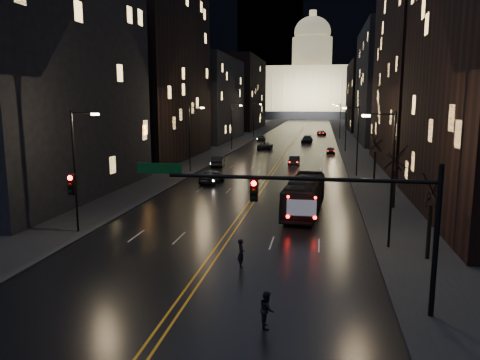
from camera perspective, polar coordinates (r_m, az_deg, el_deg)
The scene contains 37 objects.
ground at distance 23.77m, azimuth -6.98°, elevation -14.35°, with size 900.00×900.00×0.00m, color black.
road at distance 151.19m, azimuth 7.44°, elevation 5.92°, with size 20.00×320.00×0.02m, color black.
sidewalk_left at distance 152.43m, azimuth 2.15°, elevation 6.05°, with size 8.00×320.00×0.16m, color black.
sidewalk_right at distance 151.24m, azimuth 12.78°, elevation 5.79°, with size 8.00×320.00×0.16m, color black.
center_line at distance 151.19m, azimuth 7.44°, elevation 5.92°, with size 0.62×320.00×0.01m, color orange.
building_left_near at distance 50.82m, azimuth -23.23°, elevation 10.42°, with size 12.00×28.00×22.00m, color black.
building_left_mid at distance 79.75m, azimuth -10.54°, elevation 12.63°, with size 12.00×30.00×28.00m, color black.
building_left_far at distance 116.04m, azimuth -3.87°, elevation 9.81°, with size 12.00×34.00×20.00m, color black.
building_left_dist at distance 163.09m, azimuth 0.18°, elevation 10.48°, with size 12.00×40.00×24.00m, color black.
building_right_tall at distance 72.83m, azimuth 22.25°, elevation 16.34°, with size 12.00×30.00×38.00m, color black.
building_right_mid at distance 113.73m, azimuth 17.54°, elevation 10.91°, with size 12.00×34.00×26.00m, color black.
building_right_dist at distance 161.41m, azimuth 15.27°, elevation 9.80°, with size 12.00×40.00×22.00m, color black.
mountain_ridge at distance 405.94m, azimuth 15.21°, elevation 17.17°, with size 520.00×60.00×130.00m, color black.
capitol at distance 270.93m, azimuth 8.66°, elevation 11.13°, with size 90.00×50.00×58.50m.
traffic_signal at distance 21.24m, azimuth 8.19°, elevation -2.78°, with size 17.29×0.45×7.00m.
streetlamp_right_near at distance 31.39m, azimuth 17.75°, elevation 0.84°, with size 2.13×0.25×9.00m.
streetlamp_left_near at distance 35.55m, azimuth -19.28°, elevation 1.75°, with size 2.13×0.25×9.00m.
streetlamp_right_mid at distance 61.07m, azimuth 13.99°, elevation 5.09°, with size 2.13×0.25×9.00m.
streetlamp_left_mid at distance 63.32m, azimuth -6.01°, elevation 5.47°, with size 2.13×0.25×9.00m.
streetlamp_right_far at distance 90.97m, azimuth 12.69°, elevation 6.55°, with size 2.13×0.25×9.00m.
streetlamp_left_far at distance 92.49m, azimuth -0.91°, elevation 6.83°, with size 2.13×0.25×9.00m.
streetlamp_right_dist at distance 120.91m, azimuth 12.03°, elevation 7.28°, with size 2.13×0.25×9.00m.
streetlamp_left_dist at distance 122.06m, azimuth 1.75°, elevation 7.51°, with size 2.13×0.25×9.00m.
tree_right_near at distance 29.92m, azimuth 22.36°, elevation -0.92°, with size 2.40×2.40×6.65m.
tree_right_mid at distance 43.55m, azimuth 18.47°, elevation 2.41°, with size 2.40×2.40×6.65m.
tree_right_far at distance 59.33m, azimuth 16.22°, elevation 4.33°, with size 2.40×2.40×6.65m.
bus at distance 40.89m, azimuth 7.86°, elevation -1.86°, with size 2.60×11.09×3.09m, color black.
oncoming_car_a at distance 55.05m, azimuth -3.44°, elevation 0.41°, with size 1.93×4.80×1.63m, color black.
oncoming_car_b at distance 69.24m, azimuth -2.68°, elevation 2.31°, with size 1.70×4.86×1.60m, color black.
oncoming_car_c at distance 93.39m, azimuth 3.08°, elevation 4.19°, with size 2.58×5.59×1.55m, color black.
oncoming_car_d at distance 112.69m, azimuth 2.60°, elevation 5.10°, with size 2.00×4.91×1.43m, color black.
receding_car_a at distance 71.15m, azimuth 6.61°, elevation 2.35°, with size 1.43×4.10×1.35m, color black.
receding_car_b at distance 87.07m, azimuth 11.00°, elevation 3.56°, with size 1.58×3.94×1.34m, color black.
receding_car_c at distance 109.06m, azimuth 8.17°, elevation 4.91°, with size 2.29×5.65×1.64m, color black.
receding_car_d at distance 133.86m, azimuth 9.91°, elevation 5.67°, with size 2.24×4.86×1.35m, color black.
pedestrian_a at distance 27.56m, azimuth 0.13°, elevation -8.93°, with size 0.62×0.41×1.71m, color black.
pedestrian_b at distance 20.83m, azimuth 3.31°, elevation -15.45°, with size 0.79×0.43×1.62m, color black.
Camera 1 is at (6.45, -20.75, 9.64)m, focal length 35.00 mm.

